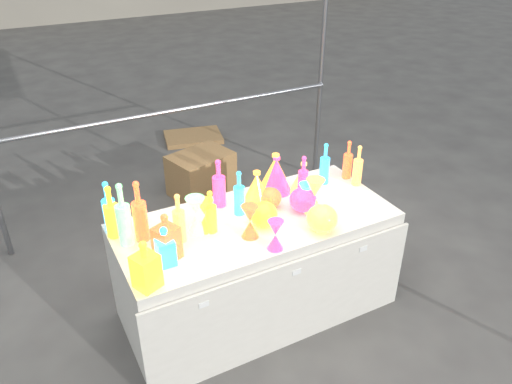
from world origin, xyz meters
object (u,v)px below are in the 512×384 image
hourglass_0 (250,221)px  cardboard_box_closed (201,174)px  bottle_0 (111,211)px  decanter_0 (145,264)px  lampshade_0 (257,189)px  display_table (257,266)px  globe_0 (263,215)px

hourglass_0 → cardboard_box_closed: bearing=77.5°
hourglass_0 → bottle_0: bearing=151.5°
decanter_0 → lampshade_0: size_ratio=1.12×
display_table → globe_0: (0.01, -0.07, 0.45)m
bottle_0 → globe_0: 0.92m
display_table → decanter_0: 1.01m
display_table → globe_0: bearing=-83.3°
display_table → lampshade_0: size_ratio=7.14×
globe_0 → lampshade_0: (0.07, 0.23, 0.06)m
decanter_0 → lampshade_0: (0.89, 0.46, -0.02)m
hourglass_0 → lampshade_0: lampshade_0 is taller
cardboard_box_closed → globe_0: globe_0 is taller
decanter_0 → globe_0: bearing=-7.7°
decanter_0 → cardboard_box_closed: bearing=38.2°
display_table → bottle_0: size_ratio=5.34×
bottle_0 → decanter_0: 0.55m
decanter_0 → hourglass_0: bearing=-10.4°
display_table → bottle_0: bottle_0 is taller
cardboard_box_closed → hourglass_0: size_ratio=2.69×
hourglass_0 → globe_0: 0.15m
hourglass_0 → globe_0: bearing=28.6°
bottle_0 → lampshade_0: (0.93, -0.09, -0.04)m
display_table → lampshade_0: bearing=61.9°
cardboard_box_closed → bottle_0: (-1.14, -1.47, 0.71)m
cardboard_box_closed → globe_0: size_ratio=3.29×
hourglass_0 → globe_0: size_ratio=1.22×
display_table → cardboard_box_closed: (0.29, 1.72, -0.16)m
decanter_0 → bottle_0: bearing=70.7°
decanter_0 → hourglass_0: decanter_0 is taller
display_table → bottle_0: 1.04m
display_table → hourglass_0: hourglass_0 is taller
bottle_0 → cardboard_box_closed: bearing=52.2°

